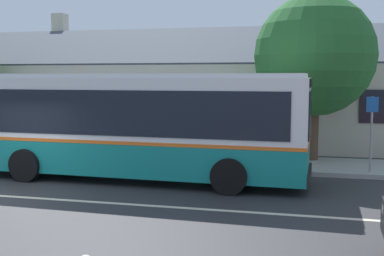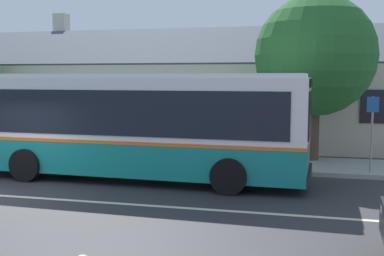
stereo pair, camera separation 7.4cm
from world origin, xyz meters
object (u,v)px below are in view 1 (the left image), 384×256
object	(u,v)px
transit_bus	(132,123)
bench_by_building	(8,144)
street_tree_primary	(312,59)
bus_stop_sign	(372,125)

from	to	relation	value
transit_bus	bench_by_building	world-z (taller)	transit_bus
street_tree_primary	bus_stop_sign	bearing A→B (deg)	-46.30
transit_bus	bench_by_building	size ratio (longest dim) A/B	6.90
transit_bus	bus_stop_sign	xyz separation A→B (m)	(7.26, 2.09, -0.11)
street_tree_primary	bus_stop_sign	world-z (taller)	street_tree_primary
bench_by_building	street_tree_primary	xyz separation A→B (m)	(11.48, 1.56, 3.23)
bench_by_building	bus_stop_sign	size ratio (longest dim) A/B	0.66
transit_bus	bus_stop_sign	bearing A→B (deg)	16.08
bench_by_building	transit_bus	bearing A→B (deg)	-22.18
bench_by_building	street_tree_primary	bearing A→B (deg)	7.76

